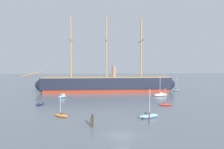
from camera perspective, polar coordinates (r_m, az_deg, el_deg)
ground_plane at (r=34.52m, az=2.56°, el=-16.69°), size 400.00×400.00×0.00m
tall_ship at (r=84.10m, az=-1.54°, el=-2.63°), size 62.14×13.00×29.90m
sailboat_foreground_left at (r=47.08m, az=-13.87°, el=-10.85°), size 3.60×2.87×4.68m
sailboat_foreground_right at (r=45.62m, az=10.10°, el=-11.11°), size 4.90×2.79×6.11m
dinghy_mid_left at (r=61.30m, az=-19.36°, el=-7.72°), size 2.48×3.08×0.67m
sailboat_mid_right at (r=59.11m, az=14.62°, el=-7.98°), size 3.79×1.17×4.91m
motorboat_alongside_bow at (r=72.14m, az=-13.54°, el=-5.89°), size 3.18×3.51×1.41m
sailboat_alongside_stern at (r=75.46m, az=13.29°, el=-5.44°), size 5.30×2.36×6.66m
sailboat_far_right at (r=91.75m, az=17.46°, el=-4.04°), size 4.15×3.81×5.65m
sailboat_distant_centre at (r=98.80m, az=-2.31°, el=-3.39°), size 4.15×3.77×5.63m
mooring_piling_nearest at (r=39.11m, az=-5.44°, el=-12.57°), size 0.41×0.41×2.25m
mooring_piling_left_pair at (r=38.92m, az=-5.79°, el=-13.09°), size 0.30×0.30×1.68m
mooring_piling_right_pair at (r=42.22m, az=10.24°, el=-11.78°), size 0.27×0.27×1.75m
seagull_in_flight at (r=64.40m, az=-7.15°, el=7.00°), size 0.41×1.33×0.14m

